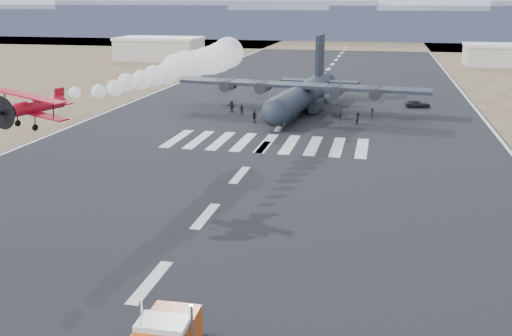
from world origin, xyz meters
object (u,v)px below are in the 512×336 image
(support_vehicle, at_px, (418,104))
(crew_c, at_px, (372,113))
(aerobatic_biplane, at_px, (32,106))
(crew_g, at_px, (294,119))
(transport_aircraft, at_px, (303,93))
(crew_d, at_px, (254,116))
(crew_b, at_px, (242,110))
(hangar_right, at_px, (503,55))
(crew_e, at_px, (284,118))
(crew_f, at_px, (232,106))
(hangar_left, at_px, (160,48))
(crew_a, at_px, (340,114))
(crew_h, at_px, (358,118))

(support_vehicle, xyz_separation_m, crew_c, (-7.34, -11.17, 0.19))
(aerobatic_biplane, distance_m, crew_g, 48.53)
(transport_aircraft, bearing_deg, crew_d, -113.12)
(crew_d, bearing_deg, support_vehicle, -13.83)
(crew_b, bearing_deg, crew_c, -168.41)
(hangar_right, height_order, aerobatic_biplane, aerobatic_biplane)
(crew_d, height_order, crew_e, crew_d)
(crew_g, bearing_deg, crew_e, -63.05)
(aerobatic_biplane, distance_m, crew_b, 52.57)
(aerobatic_biplane, height_order, crew_f, aerobatic_biplane)
(support_vehicle, xyz_separation_m, crew_f, (-29.70, -10.85, 0.35))
(hangar_right, distance_m, crew_c, 87.68)
(hangar_left, xyz_separation_m, crew_b, (44.42, -77.39, -2.61))
(crew_f, bearing_deg, crew_a, 19.03)
(hangar_left, bearing_deg, crew_b, -60.15)
(crew_b, xyz_separation_m, crew_d, (3.29, -5.48, 0.12))
(hangar_right, relative_size, crew_a, 10.92)
(crew_d, bearing_deg, crew_b, 70.73)
(crew_e, bearing_deg, hangar_right, -152.34)
(transport_aircraft, xyz_separation_m, crew_a, (6.47, -5.51, -2.07))
(hangar_right, height_order, crew_h, hangar_right)
(aerobatic_biplane, xyz_separation_m, crew_c, (22.62, 52.94, -9.66))
(aerobatic_biplane, relative_size, crew_f, 3.43)
(support_vehicle, distance_m, crew_b, 30.32)
(hangar_right, height_order, transport_aircraft, transport_aircraft)
(transport_aircraft, distance_m, crew_d, 11.87)
(crew_d, height_order, crew_f, crew_f)
(crew_d, bearing_deg, crew_g, -50.35)
(hangar_left, relative_size, crew_e, 13.67)
(hangar_left, distance_m, crew_g, 98.77)
(transport_aircraft, distance_m, crew_a, 8.74)
(transport_aircraft, distance_m, crew_g, 10.36)
(crew_b, xyz_separation_m, crew_e, (7.77, -5.32, 0.10))
(aerobatic_biplane, bearing_deg, crew_g, 82.44)
(crew_f, bearing_deg, crew_h, 12.82)
(crew_c, bearing_deg, hangar_right, 140.57)
(transport_aircraft, bearing_deg, crew_a, -33.51)
(hangar_right, bearing_deg, crew_g, -116.78)
(aerobatic_biplane, bearing_deg, crew_e, 84.22)
(crew_a, xyz_separation_m, crew_f, (-17.67, 2.49, -0.01))
(crew_c, xyz_separation_m, crew_f, (-22.36, 0.31, 0.15))
(crew_g, bearing_deg, aerobatic_biplane, 19.61)
(hangar_left, distance_m, crew_b, 89.27)
(crew_c, distance_m, crew_d, 18.31)
(hangar_right, bearing_deg, hangar_left, -177.08)
(hangar_right, xyz_separation_m, crew_g, (-44.35, -87.88, -2.18))
(hangar_right, relative_size, crew_e, 11.43)
(crew_f, distance_m, crew_g, 13.35)
(hangar_left, distance_m, crew_e, 97.83)
(aerobatic_biplane, distance_m, crew_e, 48.35)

